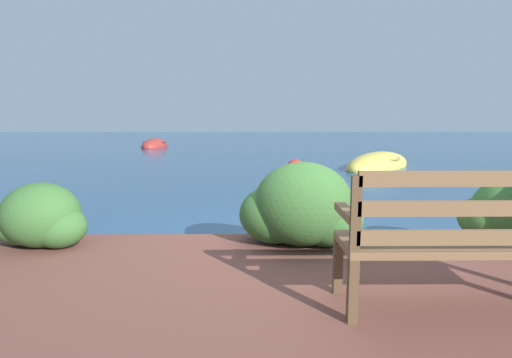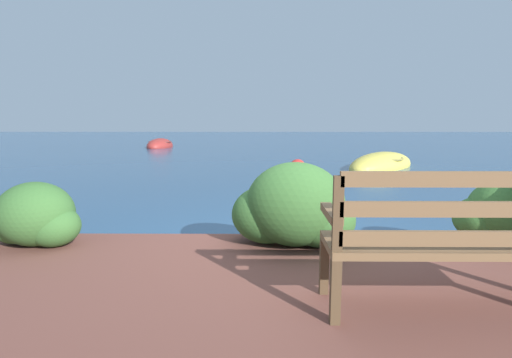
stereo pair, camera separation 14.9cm
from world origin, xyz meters
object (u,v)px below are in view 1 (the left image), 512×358
Objects in this scene: rowboat_mid at (155,146)px; mooring_buoy at (295,167)px; rowboat_nearest at (378,165)px; park_bench at (463,237)px.

rowboat_mid is 4.59× the size of mooring_buoy.
rowboat_nearest is 2.58m from mooring_buoy.
rowboat_mid is at bearing -92.69° from rowboat_nearest.
park_bench is 9.62m from rowboat_nearest.
rowboat_mid is 10.81m from mooring_buoy.
rowboat_nearest reaches higher than rowboat_mid.
park_bench reaches higher than mooring_buoy.
rowboat_mid is (-8.62, 8.39, 0.00)m from rowboat_nearest.
mooring_buoy is (6.10, -8.93, 0.01)m from rowboat_mid.
rowboat_mid is at bearing 108.43° from park_bench.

